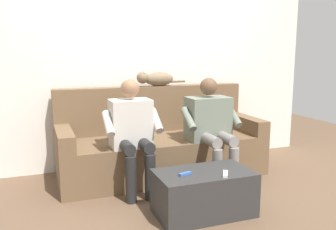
# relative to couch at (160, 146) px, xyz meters

# --- Properties ---
(ground_plane) EXTENTS (8.00, 8.00, 0.00)m
(ground_plane) POSITION_rel_couch_xyz_m (0.00, 0.74, -0.31)
(ground_plane) COLOR brown
(back_wall) EXTENTS (4.22, 0.06, 2.71)m
(back_wall) POSITION_rel_couch_xyz_m (0.00, -0.45, 1.04)
(back_wall) COLOR silver
(back_wall) RESTS_ON ground
(couch) EXTENTS (2.20, 0.83, 0.95)m
(couch) POSITION_rel_couch_xyz_m (0.00, 0.00, 0.00)
(couch) COLOR brown
(couch) RESTS_ON ground
(coffee_table) EXTENTS (0.79, 0.46, 0.37)m
(coffee_table) POSITION_rel_couch_xyz_m (0.00, 1.10, -0.13)
(coffee_table) COLOR #2D2D2D
(coffee_table) RESTS_ON ground
(person_left_seated) EXTENTS (0.59, 0.58, 1.07)m
(person_left_seated) POSITION_rel_couch_xyz_m (-0.42, 0.40, 0.30)
(person_left_seated) COLOR slate
(person_left_seated) RESTS_ON ground
(person_right_seated) EXTENTS (0.54, 0.51, 1.08)m
(person_right_seated) POSITION_rel_couch_xyz_m (0.42, 0.40, 0.30)
(person_right_seated) COLOR beige
(person_right_seated) RESTS_ON ground
(cat_on_backrest) EXTENTS (0.58, 0.15, 0.17)m
(cat_on_backrest) POSITION_rel_couch_xyz_m (-0.04, -0.27, 0.72)
(cat_on_backrest) COLOR #756047
(cat_on_backrest) RESTS_ON couch
(remote_blue) EXTENTS (0.12, 0.06, 0.02)m
(remote_blue) POSITION_rel_couch_xyz_m (0.18, 1.12, 0.07)
(remote_blue) COLOR #3860B7
(remote_blue) RESTS_ON coffee_table
(remote_white) EXTENTS (0.10, 0.14, 0.02)m
(remote_white) POSITION_rel_couch_xyz_m (-0.12, 1.23, 0.07)
(remote_white) COLOR white
(remote_white) RESTS_ON coffee_table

